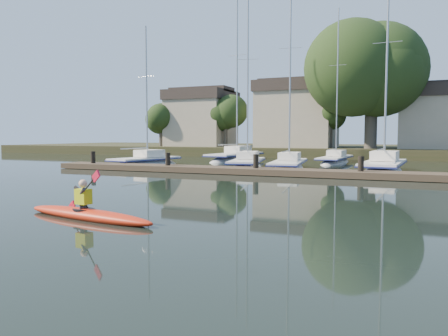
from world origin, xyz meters
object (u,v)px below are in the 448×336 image
at_px(sailboat_1, 247,170).
at_px(kayak, 87,212).
at_px(sailboat_0, 146,168).
at_px(sailboat_6, 335,165).
at_px(dock, 306,173).
at_px(sailboat_5, 236,163).
at_px(sailboat_3, 383,175).
at_px(sailboat_2, 289,172).

bearing_deg(sailboat_1, kayak, -94.87).
relative_size(sailboat_0, sailboat_6, 0.85).
distance_m(dock, sailboat_5, 15.86).
distance_m(sailboat_1, sailboat_6, 9.46).
bearing_deg(dock, sailboat_6, 90.99).
distance_m(dock, sailboat_1, 7.25).
bearing_deg(sailboat_3, kayak, -105.03).
relative_size(dock, sailboat_0, 2.86).
xyz_separation_m(sailboat_2, sailboat_6, (1.95, 8.23, 0.01)).
relative_size(dock, sailboat_1, 2.55).
bearing_deg(sailboat_0, sailboat_2, 13.92).
bearing_deg(sailboat_6, sailboat_1, -119.30).
relative_size(kayak, sailboat_0, 0.41).
distance_m(sailboat_5, sailboat_6, 9.01).
xyz_separation_m(dock, sailboat_0, (-13.27, 4.01, -0.40)).
xyz_separation_m(kayak, sailboat_2, (0.81, 19.68, -0.36)).
height_order(sailboat_1, sailboat_3, sailboat_3).
relative_size(dock, sailboat_3, 2.40).
relative_size(kayak, sailboat_6, 0.35).
height_order(kayak, sailboat_0, sailboat_0).
height_order(sailboat_5, sailboat_6, sailboat_5).
relative_size(kayak, sailboat_3, 0.34).
bearing_deg(sailboat_2, sailboat_6, 69.73).
bearing_deg(sailboat_3, sailboat_2, -174.90).
bearing_deg(dock, sailboat_1, 137.12).
distance_m(kayak, sailboat_1, 20.07).
xyz_separation_m(kayak, sailboat_5, (-6.25, 27.88, -0.39)).
distance_m(sailboat_1, sailboat_2, 3.14).
bearing_deg(sailboat_2, kayak, -99.26).
height_order(sailboat_0, sailboat_6, sailboat_6).
xyz_separation_m(kayak, sailboat_0, (-10.28, 19.02, -0.38)).
height_order(dock, sailboat_2, sailboat_2).
relative_size(dock, sailboat_6, 2.43).
bearing_deg(sailboat_6, sailboat_5, -176.63).
bearing_deg(sailboat_5, sailboat_6, 4.67).
xyz_separation_m(sailboat_0, sailboat_2, (11.09, 0.67, 0.02)).
relative_size(sailboat_3, sailboat_5, 0.86).
relative_size(dock, sailboat_2, 2.40).
xyz_separation_m(kayak, sailboat_1, (-2.32, 19.93, -0.37)).
height_order(sailboat_0, sailboat_2, sailboat_2).
bearing_deg(dock, sailboat_3, 50.27).
height_order(sailboat_2, sailboat_3, sailboat_2).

